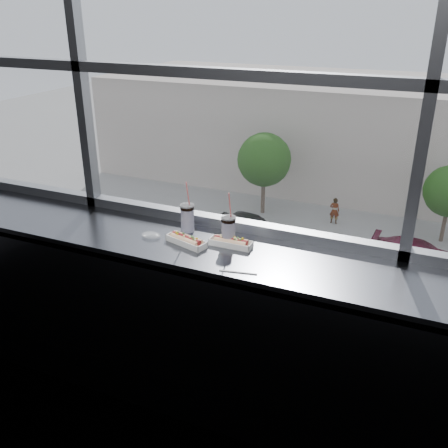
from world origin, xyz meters
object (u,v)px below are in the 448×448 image
at_px(soda_cup_left, 187,217).
at_px(tree_left, 264,160).
at_px(hotdog_tray_left, 186,240).
at_px(car_far_b, 419,250).
at_px(hotdog_tray_right, 231,242).
at_px(car_near_c, 348,316).
at_px(pedestrian_a, 335,208).
at_px(wrapper, 151,235).
at_px(car_near_b, 212,286).
at_px(loose_straw, 238,272).
at_px(soda_cup_right, 228,229).
at_px(car_far_a, 251,221).

distance_m(soda_cup_left, tree_left, 30.70).
distance_m(hotdog_tray_left, car_far_b, 26.75).
relative_size(soda_cup_left, car_far_b, 0.05).
relative_size(hotdog_tray_right, car_near_c, 0.04).
xyz_separation_m(hotdog_tray_left, pedestrian_a, (-4.14, 28.44, -11.02)).
height_order(wrapper, car_near_c, wrapper).
relative_size(car_near_c, car_near_b, 1.05).
bearing_deg(pedestrian_a, hotdog_tray_left, 98.27).
distance_m(wrapper, car_near_b, 20.97).
bearing_deg(wrapper, car_near_c, 92.78).
height_order(wrapper, car_far_b, wrapper).
distance_m(loose_straw, wrapper, 0.65).
relative_size(soda_cup_left, soda_cup_right, 1.01).
height_order(loose_straw, tree_left, loose_straw).
height_order(wrapper, pedestrian_a, wrapper).
distance_m(wrapper, tree_left, 30.78).
bearing_deg(loose_straw, tree_left, 97.81).
distance_m(hotdog_tray_right, car_far_a, 28.03).
distance_m(hotdog_tray_right, wrapper, 0.48).
height_order(loose_straw, car_far_b, loose_straw).
relative_size(hotdog_tray_right, tree_left, 0.04).
bearing_deg(loose_straw, pedestrian_a, 88.44).
relative_size(loose_straw, pedestrian_a, 0.09).
bearing_deg(wrapper, tree_left, 107.33).
xyz_separation_m(wrapper, car_far_a, (-8.24, 24.30, -11.06)).
height_order(soda_cup_right, pedestrian_a, soda_cup_right).
xyz_separation_m(hotdog_tray_right, soda_cup_left, (-0.32, 0.09, 0.07)).
distance_m(soda_cup_left, car_near_b, 20.93).
bearing_deg(car_near_b, car_near_c, -89.29).
distance_m(car_far_b, car_far_a, 9.81).
bearing_deg(hotdog_tray_right, car_far_b, 86.77).
xyz_separation_m(soda_cup_left, car_far_a, (-8.40, 24.14, -11.14)).
relative_size(hotdog_tray_right, pedestrian_a, 0.11).
bearing_deg(loose_straw, car_near_c, 84.35).
distance_m(soda_cup_right, loose_straw, 0.35).
relative_size(loose_straw, car_far_b, 0.03).
bearing_deg(car_near_c, hotdog_tray_left, -172.15).
xyz_separation_m(hotdog_tray_right, car_near_c, (-1.26, 16.23, -10.99)).
bearing_deg(hotdog_tray_right, soda_cup_right, 139.43).
bearing_deg(hotdog_tray_right, car_near_b, 114.69).
distance_m(wrapper, car_far_b, 26.76).
relative_size(pedestrian_a, tree_left, 0.38).
height_order(wrapper, tree_left, wrapper).
distance_m(car_far_a, tree_left, 4.91).
distance_m(car_near_c, pedestrian_a, 12.53).
relative_size(car_near_c, tree_left, 1.14).
xyz_separation_m(hotdog_tray_left, car_near_c, (-1.02, 16.31, -10.99)).
distance_m(car_near_c, car_far_a, 10.93).
bearing_deg(car_near_b, tree_left, 8.39).
bearing_deg(hotdog_tray_left, soda_cup_left, 131.19).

